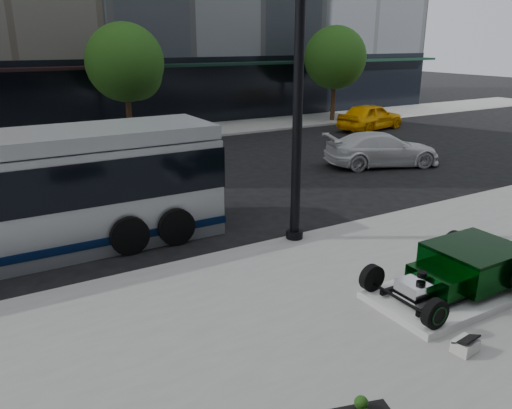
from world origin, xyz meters
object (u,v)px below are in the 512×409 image
hot_rod (467,266)px  yellow_taxi (370,117)px  lamppost (298,93)px  white_sedan (382,149)px

hot_rod → yellow_taxi: yellow_taxi is taller
lamppost → hot_rod: bearing=-72.1°
hot_rod → yellow_taxi: size_ratio=0.72×
lamppost → yellow_taxi: size_ratio=1.78×
hot_rod → white_sedan: white_sedan is taller
hot_rod → lamppost: bearing=107.9°
hot_rod → lamppost: 5.32m
hot_rod → yellow_taxi: (12.00, 15.89, 0.06)m
hot_rod → lamppost: size_ratio=0.41×
lamppost → yellow_taxi: (13.33, 11.77, -3.03)m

